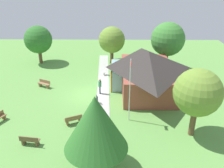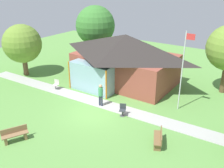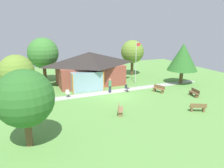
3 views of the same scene
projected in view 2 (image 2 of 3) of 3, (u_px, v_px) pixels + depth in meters
name	position (u px, v px, depth m)	size (l,w,h in m)	color
ground_plane	(95.00, 114.00, 17.82)	(44.00, 44.00, 0.00)	#609947
pavilion	(124.00, 58.00, 22.32)	(9.56, 7.09, 4.41)	brown
footpath	(107.00, 105.00, 19.01)	(25.77, 1.30, 0.03)	#ADADA8
flagpole	(183.00, 68.00, 17.29)	(0.64, 0.08, 5.71)	silver
bench_mid_right	(159.00, 139.00, 14.41)	(1.02, 1.55, 0.84)	brown
bench_front_center	(15.00, 135.00, 14.75)	(1.07, 1.54, 0.84)	olive
patio_chair_west	(56.00, 85.00, 21.60)	(0.52, 0.52, 0.86)	beige
patio_chair_lawn_spare	(123.00, 110.00, 17.48)	(0.58, 0.58, 0.86)	#33383D
visitor_on_path	(101.00, 94.00, 18.55)	(0.34, 0.34, 1.74)	#2D3347
tree_behind_pavilion_left	(95.00, 26.00, 26.98)	(4.20, 4.20, 6.27)	brown
tree_west_hedge	(22.00, 44.00, 23.79)	(3.64, 3.64, 4.96)	brown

